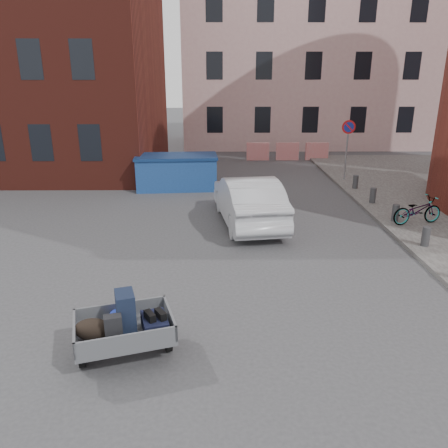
{
  "coord_description": "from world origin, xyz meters",
  "views": [
    {
      "loc": [
        0.34,
        -10.03,
        4.57
      ],
      "look_at": [
        0.42,
        0.23,
        1.1
      ],
      "focal_mm": 35.0,
      "sensor_mm": 36.0,
      "label": 1
    }
  ],
  "objects_px": {
    "trailer": "(123,327)",
    "bicycle": "(417,210)",
    "silver_car": "(248,200)",
    "dumpster": "(177,172)"
  },
  "relations": [
    {
      "from": "dumpster",
      "to": "trailer",
      "type": "bearing_deg",
      "value": -93.3
    },
    {
      "from": "silver_car",
      "to": "bicycle",
      "type": "bearing_deg",
      "value": 166.6
    },
    {
      "from": "dumpster",
      "to": "silver_car",
      "type": "xyz_separation_m",
      "value": [
        2.76,
        -4.72,
        0.06
      ]
    },
    {
      "from": "bicycle",
      "to": "trailer",
      "type": "bearing_deg",
      "value": 117.2
    },
    {
      "from": "silver_car",
      "to": "bicycle",
      "type": "distance_m",
      "value": 5.36
    },
    {
      "from": "bicycle",
      "to": "dumpster",
      "type": "bearing_deg",
      "value": 43.67
    },
    {
      "from": "trailer",
      "to": "silver_car",
      "type": "xyz_separation_m",
      "value": [
        2.53,
        7.26,
        0.17
      ]
    },
    {
      "from": "trailer",
      "to": "dumpster",
      "type": "height_order",
      "value": "dumpster"
    },
    {
      "from": "trailer",
      "to": "bicycle",
      "type": "relative_size",
      "value": 1.17
    },
    {
      "from": "silver_car",
      "to": "dumpster",
      "type": "bearing_deg",
      "value": -67.82
    }
  ]
}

